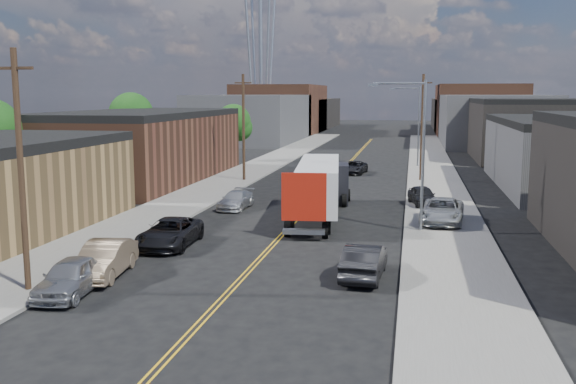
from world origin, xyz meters
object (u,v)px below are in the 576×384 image
at_px(car_left_c, 170,233).
at_px(car_left_d, 236,200).
at_px(car_left_a, 70,277).
at_px(car_right_oncoming, 364,261).
at_px(car_left_b, 104,259).
at_px(car_right_lot_a, 442,211).
at_px(car_right_lot_c, 423,196).
at_px(car_ahead_truck, 354,167).
at_px(semi_truck, 322,184).

relative_size(car_left_c, car_left_d, 1.23).
height_order(car_left_a, car_right_oncoming, car_right_oncoming).
xyz_separation_m(car_left_a, car_left_d, (1.27, 20.68, -0.12)).
bearing_deg(car_left_b, car_left_d, 79.35).
xyz_separation_m(car_right_oncoming, car_right_lot_a, (3.94, 12.73, 0.14)).
height_order(car_left_d, car_right_lot_c, car_right_lot_c).
distance_m(car_left_d, car_ahead_truck, 22.98).
bearing_deg(semi_truck, car_right_lot_a, -15.49).
distance_m(car_left_a, car_left_d, 20.72).
height_order(car_left_b, car_right_oncoming, car_left_b).
relative_size(car_right_oncoming, car_right_lot_c, 1.16).
bearing_deg(semi_truck, car_right_oncoming, -80.92).
xyz_separation_m(car_right_lot_a, car_ahead_truck, (-7.83, 25.16, -0.25)).
height_order(car_left_b, car_left_d, car_left_b).
bearing_deg(car_left_c, car_right_oncoming, -22.79).
distance_m(car_left_d, car_right_lot_a, 14.67).
distance_m(semi_truck, car_left_b, 17.82).
xyz_separation_m(car_left_a, car_right_lot_a, (15.60, 17.56, 0.15)).
relative_size(car_left_c, car_ahead_truck, 1.15).
bearing_deg(car_left_d, car_left_b, -90.67).
relative_size(car_left_c, car_right_oncoming, 1.15).
xyz_separation_m(semi_truck, car_left_d, (-6.50, 1.88, -1.56)).
xyz_separation_m(car_left_c, car_right_lot_a, (14.72, 8.73, 0.16)).
height_order(semi_truck, car_left_b, semi_truck).
height_order(car_left_d, car_right_lot_a, car_right_lot_a).
xyz_separation_m(car_left_d, car_right_oncoming, (10.39, -15.85, 0.14)).
xyz_separation_m(car_left_a, car_right_oncoming, (11.66, 4.83, 0.01)).
xyz_separation_m(car_left_d, car_ahead_truck, (6.50, 22.04, 0.02)).
distance_m(car_left_c, car_right_lot_a, 17.11).
relative_size(car_left_b, car_right_lot_c, 1.20).
bearing_deg(car_ahead_truck, car_left_a, -93.55).
distance_m(car_left_b, car_left_d, 17.95).
bearing_deg(car_left_a, car_left_d, 80.70).
height_order(car_left_d, car_ahead_truck, car_ahead_truck).
bearing_deg(car_left_a, car_left_c, 78.52).
bearing_deg(car_right_lot_c, car_right_lot_a, -92.83).
xyz_separation_m(car_right_lot_a, car_right_lot_c, (-1.13, 6.44, -0.07)).
bearing_deg(car_left_d, car_left_a, -90.50).
distance_m(car_left_b, car_right_oncoming, 11.73).
xyz_separation_m(semi_truck, car_left_c, (-6.89, -9.97, -1.44)).
bearing_deg(semi_truck, car_left_b, -121.99).
distance_m(semi_truck, car_right_oncoming, 14.57).
distance_m(car_left_b, car_left_c, 6.11).
bearing_deg(car_left_c, car_right_lot_c, 45.70).
bearing_deg(car_left_c, car_ahead_truck, 76.07).
distance_m(car_left_d, car_right_oncoming, 18.95).
distance_m(car_right_lot_a, car_ahead_truck, 26.35).
height_order(car_left_b, car_left_c, car_left_b).
relative_size(car_left_a, car_left_d, 1.02).
relative_size(car_left_a, car_ahead_truck, 0.95).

